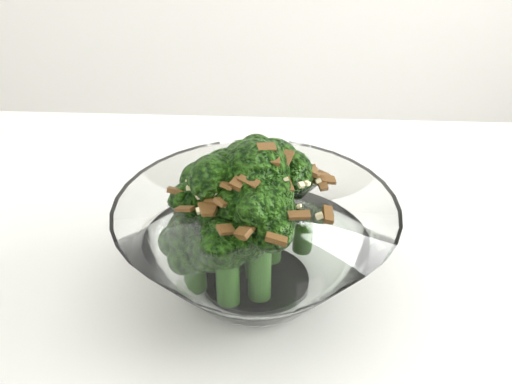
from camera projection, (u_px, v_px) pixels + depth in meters
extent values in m
cylinder|color=white|center=(76.00, 365.00, 0.88)|extent=(0.04, 0.04, 0.71)
cylinder|color=white|center=(256.00, 283.00, 0.44)|extent=(0.08, 0.08, 0.01)
cylinder|color=#295817|center=(212.00, 241.00, 0.43)|extent=(0.02, 0.02, 0.05)
sphere|color=#25540F|center=(210.00, 201.00, 0.41)|extent=(0.04, 0.04, 0.04)
cylinder|color=#295817|center=(256.00, 234.00, 0.41)|extent=(0.02, 0.02, 0.08)
sphere|color=#25540F|center=(256.00, 174.00, 0.39)|extent=(0.05, 0.05, 0.05)
cylinder|color=#295817|center=(230.00, 234.00, 0.42)|extent=(0.02, 0.02, 0.07)
sphere|color=#25540F|center=(228.00, 180.00, 0.40)|extent=(0.05, 0.05, 0.05)
cylinder|color=#295817|center=(228.00, 278.00, 0.40)|extent=(0.02, 0.02, 0.05)
sphere|color=#25540F|center=(226.00, 241.00, 0.38)|extent=(0.04, 0.04, 0.04)
cylinder|color=#295817|center=(304.00, 230.00, 0.45)|extent=(0.02, 0.02, 0.04)
sphere|color=#25540F|center=(306.00, 200.00, 0.44)|extent=(0.04, 0.04, 0.04)
cylinder|color=#295817|center=(194.00, 269.00, 0.41)|extent=(0.02, 0.02, 0.04)
sphere|color=#25540F|center=(192.00, 238.00, 0.40)|extent=(0.04, 0.04, 0.04)
cylinder|color=#295817|center=(256.00, 222.00, 0.46)|extent=(0.02, 0.02, 0.04)
sphere|color=#25540F|center=(256.00, 192.00, 0.44)|extent=(0.04, 0.04, 0.04)
cylinder|color=#295817|center=(271.00, 222.00, 0.43)|extent=(0.02, 0.02, 0.07)
sphere|color=#25540F|center=(272.00, 168.00, 0.41)|extent=(0.04, 0.04, 0.04)
cylinder|color=#295817|center=(260.00, 261.00, 0.40)|extent=(0.02, 0.02, 0.07)
sphere|color=#25540F|center=(260.00, 209.00, 0.37)|extent=(0.04, 0.04, 0.04)
cube|color=brown|center=(227.00, 185.00, 0.36)|extent=(0.01, 0.01, 0.01)
cube|color=brown|center=(276.00, 239.00, 0.35)|extent=(0.02, 0.01, 0.01)
cube|color=brown|center=(271.00, 150.00, 0.39)|extent=(0.01, 0.01, 0.01)
cube|color=brown|center=(278.00, 160.00, 0.43)|extent=(0.01, 0.01, 0.01)
cube|color=brown|center=(271.00, 160.00, 0.37)|extent=(0.01, 0.01, 0.01)
cube|color=brown|center=(286.00, 185.00, 0.37)|extent=(0.01, 0.01, 0.01)
cube|color=brown|center=(285.00, 160.00, 0.39)|extent=(0.01, 0.01, 0.00)
cube|color=brown|center=(240.00, 181.00, 0.36)|extent=(0.02, 0.02, 0.01)
cube|color=brown|center=(320.00, 178.00, 0.42)|extent=(0.01, 0.01, 0.01)
cube|color=brown|center=(328.00, 214.00, 0.37)|extent=(0.01, 0.01, 0.01)
cube|color=brown|center=(243.00, 233.00, 0.35)|extent=(0.01, 0.01, 0.01)
cube|color=brown|center=(295.00, 159.00, 0.41)|extent=(0.01, 0.01, 0.01)
cube|color=brown|center=(215.00, 201.00, 0.37)|extent=(0.02, 0.01, 0.01)
cube|color=brown|center=(247.00, 231.00, 0.35)|extent=(0.01, 0.02, 0.01)
cube|color=brown|center=(254.00, 150.00, 0.39)|extent=(0.01, 0.02, 0.01)
cube|color=brown|center=(214.00, 160.00, 0.42)|extent=(0.01, 0.01, 0.00)
cube|color=brown|center=(241.00, 161.00, 0.37)|extent=(0.01, 0.01, 0.01)
cube|color=brown|center=(278.00, 162.00, 0.44)|extent=(0.01, 0.01, 0.01)
cube|color=brown|center=(309.00, 169.00, 0.41)|extent=(0.01, 0.02, 0.01)
cube|color=brown|center=(196.00, 170.00, 0.42)|extent=(0.02, 0.01, 0.00)
cube|color=brown|center=(266.00, 150.00, 0.39)|extent=(0.01, 0.01, 0.01)
cube|color=brown|center=(185.00, 209.00, 0.38)|extent=(0.01, 0.01, 0.01)
cube|color=brown|center=(250.00, 149.00, 0.37)|extent=(0.01, 0.01, 0.01)
cube|color=brown|center=(226.00, 229.00, 0.36)|extent=(0.01, 0.01, 0.01)
cube|color=brown|center=(212.00, 207.00, 0.37)|extent=(0.01, 0.02, 0.01)
cube|color=brown|center=(266.00, 148.00, 0.37)|extent=(0.01, 0.01, 0.01)
cube|color=brown|center=(273.00, 147.00, 0.39)|extent=(0.01, 0.01, 0.01)
cube|color=brown|center=(312.00, 171.00, 0.40)|extent=(0.01, 0.01, 0.01)
cube|color=brown|center=(328.00, 180.00, 0.41)|extent=(0.01, 0.01, 0.01)
cube|color=brown|center=(229.00, 156.00, 0.42)|extent=(0.01, 0.01, 0.01)
cube|color=brown|center=(287.00, 158.00, 0.38)|extent=(0.01, 0.02, 0.01)
cube|color=brown|center=(299.00, 215.00, 0.36)|extent=(0.01, 0.01, 0.00)
cube|color=brown|center=(249.00, 181.00, 0.36)|extent=(0.02, 0.01, 0.01)
cube|color=brown|center=(178.00, 191.00, 0.40)|extent=(0.02, 0.01, 0.01)
cube|color=brown|center=(205.00, 209.00, 0.36)|extent=(0.01, 0.02, 0.00)
cube|color=brown|center=(268.00, 162.00, 0.44)|extent=(0.01, 0.01, 0.01)
cube|color=brown|center=(223.00, 202.00, 0.36)|extent=(0.01, 0.01, 0.01)
cube|color=brown|center=(322.00, 183.00, 0.40)|extent=(0.01, 0.01, 0.01)
cube|color=brown|center=(322.00, 176.00, 0.41)|extent=(0.02, 0.01, 0.01)
cube|color=brown|center=(274.00, 154.00, 0.38)|extent=(0.01, 0.01, 0.01)
cube|color=brown|center=(305.00, 167.00, 0.41)|extent=(0.01, 0.01, 0.01)
cube|color=brown|center=(225.00, 161.00, 0.40)|extent=(0.02, 0.01, 0.01)
cube|color=beige|center=(297.00, 161.00, 0.42)|extent=(0.00, 0.00, 0.00)
cube|color=beige|center=(277.00, 155.00, 0.42)|extent=(0.00, 0.00, 0.00)
cube|color=beige|center=(269.00, 211.00, 0.36)|extent=(0.00, 0.00, 0.00)
cube|color=beige|center=(208.00, 196.00, 0.37)|extent=(0.00, 0.00, 0.00)
cube|color=beige|center=(217.00, 161.00, 0.41)|extent=(0.01, 0.01, 0.01)
cube|color=beige|center=(307.00, 183.00, 0.38)|extent=(0.01, 0.01, 0.00)
cube|color=beige|center=(295.00, 165.00, 0.39)|extent=(0.00, 0.00, 0.00)
cube|color=beige|center=(246.00, 160.00, 0.37)|extent=(0.00, 0.00, 0.00)
cube|color=beige|center=(301.00, 185.00, 0.37)|extent=(0.01, 0.01, 0.00)
cube|color=beige|center=(237.00, 155.00, 0.41)|extent=(0.01, 0.01, 0.00)
cube|color=beige|center=(216.00, 192.00, 0.37)|extent=(0.01, 0.01, 0.01)
cube|color=beige|center=(255.00, 150.00, 0.41)|extent=(0.00, 0.00, 0.00)
cube|color=beige|center=(292.00, 160.00, 0.41)|extent=(0.00, 0.01, 0.00)
cube|color=beige|center=(267.00, 155.00, 0.43)|extent=(0.01, 0.01, 0.00)
cube|color=beige|center=(228.00, 161.00, 0.43)|extent=(0.01, 0.01, 0.01)
cube|color=beige|center=(306.00, 169.00, 0.40)|extent=(0.01, 0.01, 0.00)
cube|color=beige|center=(210.00, 162.00, 0.42)|extent=(0.00, 0.00, 0.00)
cube|color=beige|center=(199.00, 211.00, 0.37)|extent=(0.00, 0.00, 0.00)
cube|color=beige|center=(187.00, 182.00, 0.41)|extent=(0.00, 0.00, 0.00)
cube|color=beige|center=(225.00, 204.00, 0.36)|extent=(0.01, 0.00, 0.00)
cube|color=beige|center=(189.00, 188.00, 0.39)|extent=(0.00, 0.00, 0.00)
cube|color=beige|center=(282.00, 180.00, 0.37)|extent=(0.00, 0.00, 0.00)
cube|color=beige|center=(318.00, 181.00, 0.40)|extent=(0.00, 0.01, 0.00)
cube|color=beige|center=(319.00, 216.00, 0.37)|extent=(0.01, 0.01, 0.01)
cube|color=beige|center=(200.00, 196.00, 0.38)|extent=(0.01, 0.01, 0.01)
cube|color=beige|center=(286.00, 179.00, 0.37)|extent=(0.00, 0.00, 0.00)
cube|color=beige|center=(299.00, 206.00, 0.37)|extent=(0.00, 0.00, 0.00)
cube|color=beige|center=(218.00, 162.00, 0.42)|extent=(0.01, 0.01, 0.01)
cube|color=beige|center=(276.00, 154.00, 0.38)|extent=(0.00, 0.00, 0.00)
cube|color=beige|center=(267.00, 164.00, 0.37)|extent=(0.00, 0.00, 0.00)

